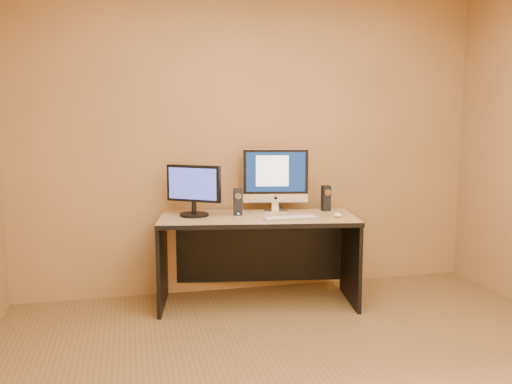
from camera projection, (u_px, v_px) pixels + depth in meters
walls at (343, 156)px, 2.68m from camera, size 4.00×4.00×2.60m
desk at (258, 260)px, 4.33m from camera, size 1.63×0.91×0.71m
imac at (276, 180)px, 4.49m from camera, size 0.58×0.30×0.53m
second_monitor at (194, 191)px, 4.27m from camera, size 0.51×0.45×0.40m
speaker_left at (238, 202)px, 4.33m from camera, size 0.07×0.08×0.21m
speaker_right at (326, 198)px, 4.53m from camera, size 0.07×0.07×0.21m
keyboard at (290, 218)px, 4.18m from camera, size 0.42×0.13×0.02m
mouse at (337, 215)px, 4.26m from camera, size 0.06×0.10×0.03m
cable_a at (283, 208)px, 4.63m from camera, size 0.01×0.21×0.01m
cable_b at (274, 209)px, 4.61m from camera, size 0.12×0.14×0.01m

